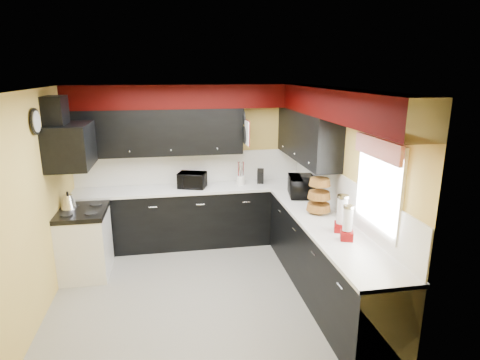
% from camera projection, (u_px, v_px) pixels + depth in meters
% --- Properties ---
extents(ground, '(3.60, 3.60, 0.00)m').
position_uv_depth(ground, '(202.00, 291.00, 5.07)').
color(ground, gray).
rests_on(ground, ground).
extents(wall_back, '(3.60, 0.06, 2.50)m').
position_uv_depth(wall_back, '(190.00, 164.00, 6.45)').
color(wall_back, '#E0C666').
rests_on(wall_back, ground).
extents(wall_right, '(0.06, 3.60, 2.50)m').
position_uv_depth(wall_right, '(342.00, 190.00, 5.04)').
color(wall_right, '#E0C666').
rests_on(wall_right, ground).
extents(wall_left, '(0.06, 3.60, 2.50)m').
position_uv_depth(wall_left, '(36.00, 206.00, 4.44)').
color(wall_left, '#E0C666').
rests_on(wall_left, ground).
extents(ceiling, '(3.60, 3.60, 0.06)m').
position_uv_depth(ceiling, '(196.00, 89.00, 4.41)').
color(ceiling, white).
rests_on(ceiling, wall_back).
extents(cab_back, '(3.60, 0.60, 0.90)m').
position_uv_depth(cab_back, '(193.00, 217.00, 6.38)').
color(cab_back, black).
rests_on(cab_back, ground).
extents(cab_right, '(0.60, 3.00, 0.90)m').
position_uv_depth(cab_right, '(325.00, 260.00, 4.92)').
color(cab_right, black).
rests_on(cab_right, ground).
extents(counter_back, '(3.62, 0.64, 0.04)m').
position_uv_depth(counter_back, '(192.00, 188.00, 6.25)').
color(counter_back, white).
rests_on(counter_back, cab_back).
extents(counter_right, '(0.64, 3.02, 0.04)m').
position_uv_depth(counter_right, '(327.00, 224.00, 4.79)').
color(counter_right, white).
rests_on(counter_right, cab_right).
extents(splash_back, '(3.60, 0.02, 0.50)m').
position_uv_depth(splash_back, '(191.00, 167.00, 6.46)').
color(splash_back, white).
rests_on(splash_back, counter_back).
extents(splash_right, '(0.02, 3.60, 0.50)m').
position_uv_depth(splash_right, '(341.00, 194.00, 5.06)').
color(splash_right, white).
rests_on(splash_right, counter_right).
extents(upper_back, '(2.60, 0.35, 0.70)m').
position_uv_depth(upper_back, '(157.00, 132.00, 6.06)').
color(upper_back, black).
rests_on(upper_back, wall_back).
extents(upper_right, '(0.35, 1.80, 0.70)m').
position_uv_depth(upper_right, '(307.00, 136.00, 5.72)').
color(upper_right, black).
rests_on(upper_right, wall_right).
extents(soffit_back, '(3.60, 0.36, 0.35)m').
position_uv_depth(soffit_back, '(189.00, 96.00, 6.00)').
color(soffit_back, black).
rests_on(soffit_back, wall_back).
extents(soffit_right, '(0.36, 3.24, 0.35)m').
position_uv_depth(soffit_right, '(340.00, 104.00, 4.56)').
color(soffit_right, black).
rests_on(soffit_right, wall_right).
extents(stove, '(0.60, 0.75, 0.86)m').
position_uv_depth(stove, '(85.00, 244.00, 5.42)').
color(stove, white).
rests_on(stove, ground).
extents(cooktop, '(0.62, 0.77, 0.06)m').
position_uv_depth(cooktop, '(82.00, 212.00, 5.30)').
color(cooktop, black).
rests_on(cooktop, stove).
extents(hood, '(0.50, 0.78, 0.55)m').
position_uv_depth(hood, '(70.00, 146.00, 5.05)').
color(hood, black).
rests_on(hood, wall_left).
extents(hood_duct, '(0.24, 0.40, 0.40)m').
position_uv_depth(hood_duct, '(55.00, 112.00, 4.92)').
color(hood_duct, black).
rests_on(hood_duct, wall_left).
extents(window, '(0.03, 0.86, 0.96)m').
position_uv_depth(window, '(379.00, 186.00, 4.10)').
color(window, white).
rests_on(window, wall_right).
extents(valance, '(0.04, 0.88, 0.20)m').
position_uv_depth(valance, '(378.00, 148.00, 3.99)').
color(valance, red).
rests_on(valance, wall_right).
extents(pan_top, '(0.03, 0.22, 0.40)m').
position_uv_depth(pan_top, '(243.00, 118.00, 6.15)').
color(pan_top, black).
rests_on(pan_top, upper_back).
extents(pan_mid, '(0.03, 0.28, 0.46)m').
position_uv_depth(pan_mid, '(245.00, 135.00, 6.10)').
color(pan_mid, black).
rests_on(pan_mid, upper_back).
extents(pan_low, '(0.03, 0.24, 0.42)m').
position_uv_depth(pan_low, '(242.00, 134.00, 6.35)').
color(pan_low, black).
rests_on(pan_low, upper_back).
extents(cut_board, '(0.03, 0.26, 0.35)m').
position_uv_depth(cut_board, '(247.00, 133.00, 5.97)').
color(cut_board, white).
rests_on(cut_board, upper_back).
extents(baskets, '(0.27, 0.27, 0.50)m').
position_uv_depth(baskets, '(319.00, 195.00, 5.06)').
color(baskets, brown).
rests_on(baskets, upper_right).
extents(clock, '(0.03, 0.30, 0.30)m').
position_uv_depth(clock, '(35.00, 122.00, 4.45)').
color(clock, black).
rests_on(clock, wall_left).
extents(deco_plate, '(0.03, 0.24, 0.24)m').
position_uv_depth(deco_plate, '(359.00, 112.00, 4.44)').
color(deco_plate, white).
rests_on(deco_plate, wall_right).
extents(toaster_oven, '(0.50, 0.46, 0.24)m').
position_uv_depth(toaster_oven, '(192.00, 180.00, 6.20)').
color(toaster_oven, black).
rests_on(toaster_oven, counter_back).
extents(microwave, '(0.43, 0.56, 0.28)m').
position_uv_depth(microwave, '(301.00, 186.00, 5.79)').
color(microwave, black).
rests_on(microwave, counter_right).
extents(utensil_crock, '(0.14, 0.14, 0.14)m').
position_uv_depth(utensil_crock, '(241.00, 180.00, 6.39)').
color(utensil_crock, white).
rests_on(utensil_crock, counter_back).
extents(knife_block, '(0.14, 0.16, 0.23)m').
position_uv_depth(knife_block, '(260.00, 177.00, 6.44)').
color(knife_block, black).
rests_on(knife_block, counter_back).
extents(kettle, '(0.25, 0.25, 0.18)m').
position_uv_depth(kettle, '(68.00, 202.00, 5.33)').
color(kettle, silver).
rests_on(kettle, cooktop).
extents(dispenser_a, '(0.19, 0.19, 0.40)m').
position_uv_depth(dispenser_a, '(342.00, 214.00, 4.48)').
color(dispenser_a, '#67050A').
rests_on(dispenser_a, counter_right).
extents(dispenser_b, '(0.17, 0.17, 0.35)m').
position_uv_depth(dispenser_b, '(347.00, 224.00, 4.26)').
color(dispenser_b, '#6E0010').
rests_on(dispenser_b, counter_right).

